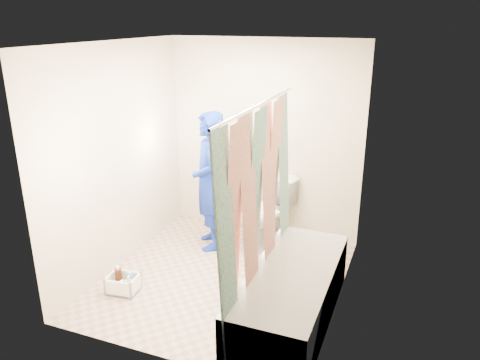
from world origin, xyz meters
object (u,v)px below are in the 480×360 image
at_px(toilet, 265,212).
at_px(cleaning_caddy, 124,285).
at_px(plumber, 209,181).
at_px(bathtub, 291,294).

height_order(toilet, cleaning_caddy, toilet).
height_order(toilet, plumber, plumber).
bearing_deg(bathtub, plumber, 140.43).
height_order(plumber, cleaning_caddy, plumber).
bearing_deg(plumber, bathtub, 17.75).
relative_size(bathtub, plumber, 1.07).
distance_m(toilet, plumber, 0.78).
relative_size(toilet, plumber, 0.49).
relative_size(toilet, cleaning_caddy, 2.50).
xyz_separation_m(toilet, cleaning_caddy, (-0.97, -1.54, -0.32)).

